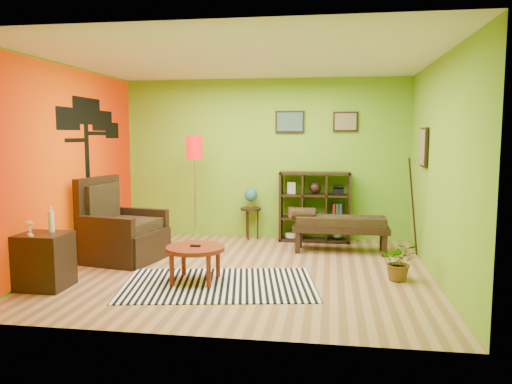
# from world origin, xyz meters

# --- Properties ---
(ground) EXTENTS (5.00, 5.00, 0.00)m
(ground) POSITION_xyz_m (0.00, 0.00, 0.00)
(ground) COLOR tan
(ground) RESTS_ON ground
(room_shell) EXTENTS (5.04, 4.54, 2.82)m
(room_shell) POSITION_xyz_m (-0.09, 0.01, 1.80)
(room_shell) COLOR #74B323
(room_shell) RESTS_ON ground
(zebra_rug) EXTENTS (2.54, 1.81, 0.01)m
(zebra_rug) POSITION_xyz_m (-0.16, -0.69, 0.01)
(zebra_rug) COLOR white
(zebra_rug) RESTS_ON ground
(coffee_table) EXTENTS (0.73, 0.73, 0.47)m
(coffee_table) POSITION_xyz_m (-0.48, -0.60, 0.39)
(coffee_table) COLOR maroon
(coffee_table) RESTS_ON ground
(armchair) EXTENTS (1.17, 1.17, 1.21)m
(armchair) POSITION_xyz_m (-1.87, 0.32, 0.37)
(armchair) COLOR black
(armchair) RESTS_ON ground
(side_cabinet) EXTENTS (0.56, 0.51, 0.98)m
(side_cabinet) POSITION_xyz_m (-2.20, -1.11, 0.34)
(side_cabinet) COLOR black
(side_cabinet) RESTS_ON ground
(floor_lamp) EXTENTS (0.27, 0.27, 1.80)m
(floor_lamp) POSITION_xyz_m (-1.08, 1.57, 1.46)
(floor_lamp) COLOR silver
(floor_lamp) RESTS_ON ground
(globe_table) EXTENTS (0.37, 0.37, 0.90)m
(globe_table) POSITION_xyz_m (-0.21, 2.05, 0.69)
(globe_table) COLOR black
(globe_table) RESTS_ON ground
(cube_shelf) EXTENTS (1.20, 0.35, 1.20)m
(cube_shelf) POSITION_xyz_m (0.91, 2.03, 0.60)
(cube_shelf) COLOR black
(cube_shelf) RESTS_ON ground
(bench) EXTENTS (1.51, 0.54, 0.69)m
(bench) POSITION_xyz_m (1.29, 1.30, 0.44)
(bench) COLOR black
(bench) RESTS_ON ground
(potted_plant) EXTENTS (0.49, 0.53, 0.38)m
(potted_plant) POSITION_xyz_m (2.04, -0.16, 0.19)
(potted_plant) COLOR #26661E
(potted_plant) RESTS_ON ground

